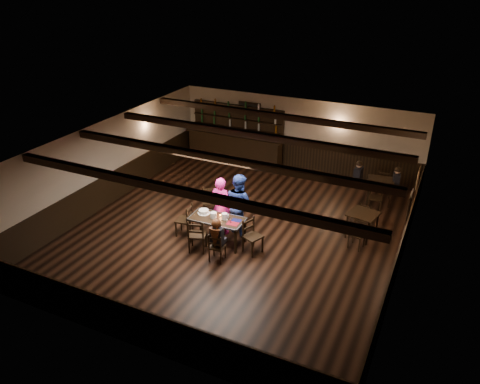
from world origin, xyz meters
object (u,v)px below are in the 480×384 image
at_px(man_blue, 239,204).
at_px(bar_counter, 236,144).
at_px(chair_near_right, 216,246).
at_px(chair_near_left, 197,234).
at_px(dining_table, 217,221).
at_px(woman_pink, 221,206).
at_px(cake, 204,212).

bearing_deg(man_blue, bar_counter, -40.49).
bearing_deg(chair_near_right, chair_near_left, 165.20).
relative_size(dining_table, chair_near_right, 1.87).
bearing_deg(woman_pink, man_blue, -149.21).
distance_m(dining_table, man_blue, 0.87).
bearing_deg(chair_near_right, woman_pink, 112.49).
distance_m(dining_table, chair_near_right, 0.96).
bearing_deg(woman_pink, dining_table, 105.63).
distance_m(chair_near_left, cake, 0.82).
bearing_deg(chair_near_right, cake, 133.18).
distance_m(woman_pink, man_blue, 0.51).
xyz_separation_m(chair_near_left, woman_pink, (0.11, 1.19, 0.29)).
relative_size(dining_table, chair_near_left, 1.58).
height_order(chair_near_left, bar_counter, bar_counter).
bearing_deg(man_blue, dining_table, 93.36).
height_order(dining_table, cake, cake).
xyz_separation_m(chair_near_right, bar_counter, (-2.53, 6.36, 0.25)).
height_order(chair_near_right, woman_pink, woman_pink).
bearing_deg(cake, dining_table, -10.81).
xyz_separation_m(chair_near_left, bar_counter, (-1.86, 6.19, 0.17)).
bearing_deg(cake, chair_near_left, -74.94).
relative_size(chair_near_right, bar_counter, 0.21).
relative_size(woman_pink, bar_counter, 0.44).
relative_size(dining_table, woman_pink, 0.89).
bearing_deg(cake, chair_near_right, -46.82).
distance_m(chair_near_right, cake, 1.32).
height_order(chair_near_right, man_blue, man_blue).
relative_size(chair_near_right, man_blue, 0.45).
bearing_deg(cake, woman_pink, 54.72).
height_order(woman_pink, cake, woman_pink).
bearing_deg(dining_table, man_blue, 70.75).
bearing_deg(woman_pink, cake, 53.73).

